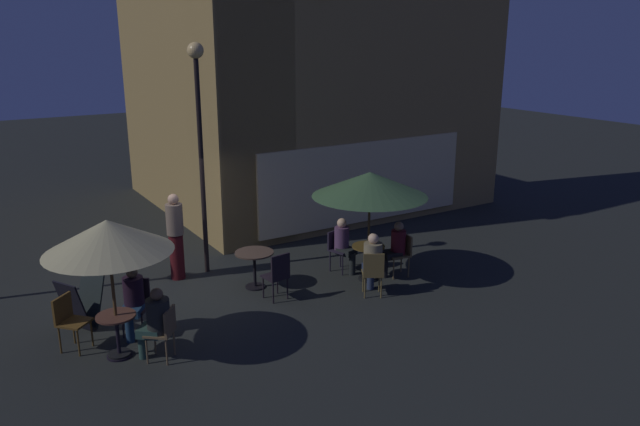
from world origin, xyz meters
The scene contains 22 objects.
ground_plane centered at (0.00, 0.00, 0.00)m, with size 60.00×60.00×0.00m, color black.
cafe_building centered at (4.26, 3.80, 4.22)m, with size 8.91×7.68×8.46m.
street_lamp_near_corner centered at (0.67, 0.78, 3.31)m, with size 0.33×0.33×4.81m.
menu_sandwich_board centered at (-2.18, -0.59, 0.48)m, with size 0.84×0.80×0.93m.
cafe_table_0 centered at (-1.92, -1.95, 0.48)m, with size 0.62×0.62×0.72m.
cafe_table_1 centered at (3.35, -1.44, 0.53)m, with size 0.68×0.68×0.75m.
cafe_table_2 centered at (1.16, -0.57, 0.57)m, with size 0.78×0.78×0.76m.
patio_umbrella_0 centered at (-1.92, -1.95, 2.02)m, with size 1.95×1.95×2.28m.
patio_umbrella_1 centered at (3.35, -1.44, 2.05)m, with size 2.35×2.35×2.31m.
cafe_chair_0 centered at (-1.32, -2.45, 0.54)m, with size 0.57×0.57×0.88m.
cafe_chair_1 centered at (-1.40, -1.24, 0.57)m, with size 0.59×0.59×0.95m.
cafe_chair_2 centered at (-2.51, -1.30, 0.56)m, with size 0.61×0.61×0.92m.
cafe_chair_3 centered at (2.91, -2.21, 0.55)m, with size 0.55×0.55×0.92m.
cafe_chair_4 centered at (4.11, -1.61, 0.55)m, with size 0.52×0.52×0.89m.
cafe_chair_5 centered at (3.13, -0.67, 0.55)m, with size 0.54×0.54×0.89m.
cafe_chair_6 centered at (1.27, -1.37, 0.57)m, with size 0.47×0.47×0.96m.
patron_seated_0 centered at (-1.42, -2.37, 0.69)m, with size 0.55×0.53×1.21m.
patron_seated_1 centered at (-1.49, -1.36, 0.69)m, with size 0.50×0.53×1.22m.
patron_seated_2 centered at (2.98, -2.09, 0.72)m, with size 0.50×0.55×1.28m.
patron_seated_3 centered at (3.96, -1.58, 0.68)m, with size 0.52×0.38×1.20m.
patron_seated_4 centered at (3.17, -0.81, 0.68)m, with size 0.40×0.52×1.20m.
patron_standing_5 centered at (0.00, 0.73, 0.93)m, with size 0.35×0.35×1.83m.
Camera 1 is at (-3.89, -11.17, 4.97)m, focal length 34.73 mm.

